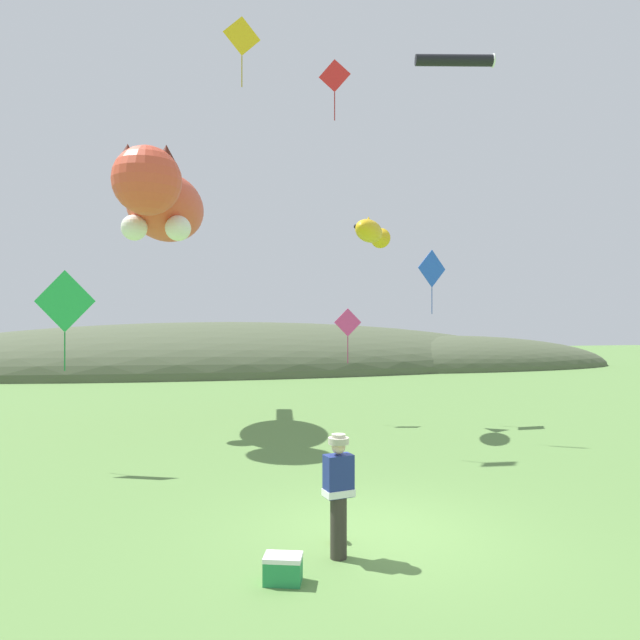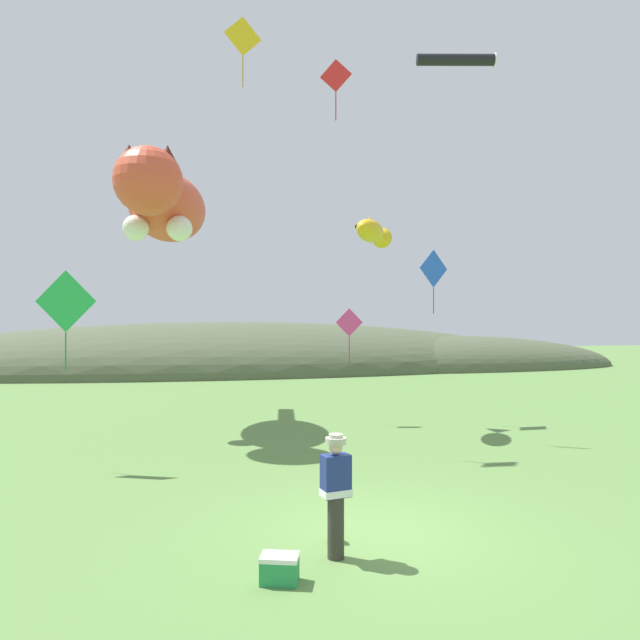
% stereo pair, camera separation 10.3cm
% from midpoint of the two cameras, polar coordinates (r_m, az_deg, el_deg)
% --- Properties ---
extents(ground_plane, '(120.00, 120.00, 0.00)m').
position_cam_midpoint_polar(ground_plane, '(9.80, 5.96, -20.38)').
color(ground_plane, '#5B8442').
extents(distant_hill_ridge, '(53.30, 15.63, 6.70)m').
position_cam_midpoint_polar(distant_hill_ridge, '(40.79, -4.73, -4.90)').
color(distant_hill_ridge, '#4C563D').
rests_on(distant_hill_ridge, ground).
extents(festival_attendant, '(0.46, 0.33, 1.77)m').
position_cam_midpoint_polar(festival_attendant, '(8.52, 1.95, -16.76)').
color(festival_attendant, '#332D28').
rests_on(festival_attendant, ground).
extents(kite_spool, '(0.17, 0.23, 0.23)m').
position_cam_midpoint_polar(kite_spool, '(9.32, 1.91, -20.72)').
color(kite_spool, olive).
rests_on(kite_spool, ground).
extents(picnic_cooler, '(0.57, 0.47, 0.36)m').
position_cam_midpoint_polar(picnic_cooler, '(8.07, -3.67, -23.57)').
color(picnic_cooler, '#268C4C').
rests_on(picnic_cooler, ground).
extents(kite_giant_cat, '(3.10, 8.43, 2.58)m').
position_cam_midpoint_polar(kite_giant_cat, '(19.45, -15.15, 11.05)').
color(kite_giant_cat, '#E04C33').
extents(kite_fish_windsock, '(1.99, 2.56, 0.80)m').
position_cam_midpoint_polar(kite_fish_windsock, '(18.45, 5.43, 8.74)').
color(kite_fish_windsock, gold).
extents(kite_tube_streamer, '(2.54, 0.94, 0.44)m').
position_cam_midpoint_polar(kite_tube_streamer, '(20.40, 13.71, 23.95)').
color(kite_tube_streamer, black).
extents(kite_diamond_red, '(0.93, 0.51, 1.94)m').
position_cam_midpoint_polar(kite_diamond_red, '(19.58, 1.76, 23.18)').
color(kite_diamond_red, red).
extents(kite_diamond_blue, '(1.21, 0.47, 2.18)m').
position_cam_midpoint_polar(kite_diamond_blue, '(19.76, 11.43, 5.03)').
color(kite_diamond_blue, blue).
extents(kite_diamond_gold, '(1.10, 0.27, 2.03)m').
position_cam_midpoint_polar(kite_diamond_gold, '(18.33, -7.54, 26.25)').
color(kite_diamond_gold, yellow).
extents(kite_diamond_green, '(1.40, 0.39, 2.35)m').
position_cam_midpoint_polar(kite_diamond_green, '(14.55, -23.89, 1.67)').
color(kite_diamond_green, green).
extents(kite_diamond_pink, '(0.94, 0.03, 1.84)m').
position_cam_midpoint_polar(kite_diamond_pink, '(19.07, 3.10, -0.32)').
color(kite_diamond_pink, '#E53F8C').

